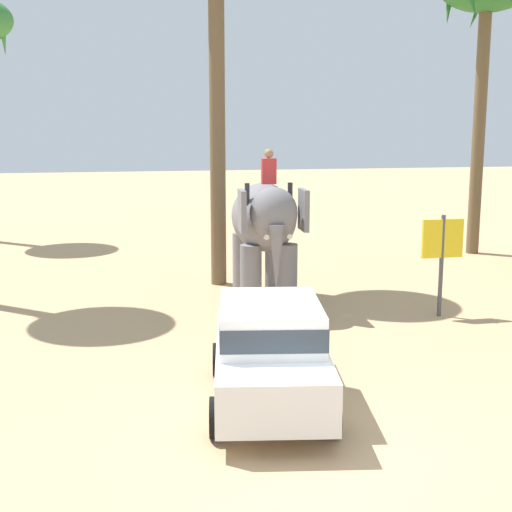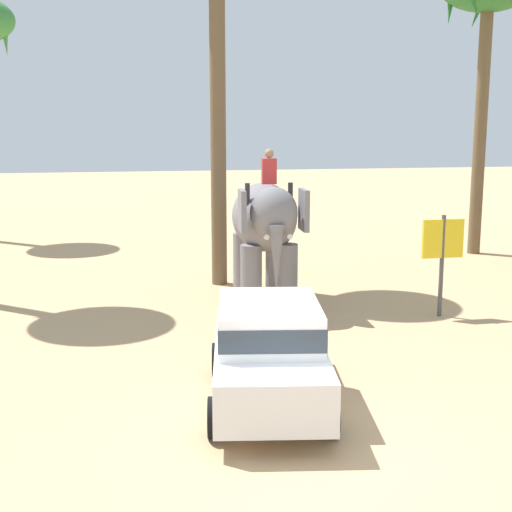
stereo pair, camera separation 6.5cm
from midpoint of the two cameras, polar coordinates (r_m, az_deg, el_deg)
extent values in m
plane|color=tan|center=(10.39, 4.06, -14.76)|extent=(120.00, 120.00, 0.00)
cube|color=white|center=(11.46, 1.17, -8.58)|extent=(2.35, 4.32, 0.76)
cube|color=white|center=(11.16, 1.21, -5.35)|extent=(1.88, 2.33, 0.64)
cube|color=#2D3842|center=(11.16, 1.21, -5.35)|extent=(1.91, 2.35, 0.35)
cylinder|color=black|center=(12.77, -3.01, -8.36)|extent=(0.28, 0.62, 0.60)
cylinder|color=black|center=(12.86, 4.67, -8.25)|extent=(0.28, 0.62, 0.60)
cylinder|color=black|center=(10.40, -3.23, -12.91)|extent=(0.28, 0.62, 0.60)
cylinder|color=black|center=(10.50, 6.32, -12.72)|extent=(0.28, 0.62, 0.60)
ellipsoid|color=slate|center=(17.80, 0.75, 3.19)|extent=(1.82, 3.21, 1.70)
cylinder|color=slate|center=(17.20, 2.63, -1.66)|extent=(0.52, 0.52, 1.60)
cylinder|color=slate|center=(17.07, -0.28, -1.74)|extent=(0.52, 0.52, 1.60)
cylinder|color=slate|center=(18.99, 1.66, -0.48)|extent=(0.52, 0.52, 1.60)
cylinder|color=slate|center=(18.88, -0.98, -0.55)|extent=(0.52, 0.52, 1.60)
ellipsoid|color=slate|center=(16.17, 1.57, 3.50)|extent=(1.17, 1.08, 1.20)
cube|color=slate|center=(16.39, 4.01, 3.74)|extent=(0.18, 0.81, 0.96)
cube|color=slate|center=(16.17, -1.01, 3.68)|extent=(0.18, 0.81, 0.96)
cone|color=slate|center=(15.89, 1.80, -0.28)|extent=(0.39, 0.39, 1.60)
cone|color=beige|center=(15.89, 2.71, 1.54)|extent=(0.16, 0.57, 0.21)
cone|color=beige|center=(15.81, 0.85, 1.51)|extent=(0.16, 0.57, 0.21)
cube|color=red|center=(16.85, 1.17, 6.87)|extent=(0.36, 0.26, 0.60)
sphere|color=#A87A56|center=(16.83, 1.18, 8.29)|extent=(0.22, 0.22, 0.22)
cylinder|color=#333338|center=(16.98, 2.91, 5.02)|extent=(0.12, 0.12, 0.55)
cylinder|color=#333338|center=(16.82, -0.59, 4.98)|extent=(0.12, 0.12, 0.55)
cone|color=#337A38|center=(29.06, -19.57, 16.55)|extent=(0.40, 0.92, 1.64)
cylinder|color=brown|center=(25.54, 17.78, 9.99)|extent=(0.43, 0.43, 8.80)
cone|color=#286B2D|center=(27.02, 17.78, 18.73)|extent=(0.91, 0.57, 1.67)
cone|color=#286B2D|center=(26.03, 15.54, 19.18)|extent=(0.73, 0.83, 1.69)
cylinder|color=brown|center=(19.55, -2.99, 10.89)|extent=(0.43, 0.43, 9.11)
cylinder|color=#4C4C51|center=(16.97, 14.89, -0.80)|extent=(0.10, 0.10, 2.40)
cube|color=yellow|center=(16.86, 14.99, 1.37)|extent=(1.00, 0.08, 0.90)
camera|label=1|loc=(0.03, -89.88, 0.02)|focal=49.46mm
camera|label=2|loc=(0.03, 90.12, -0.02)|focal=49.46mm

